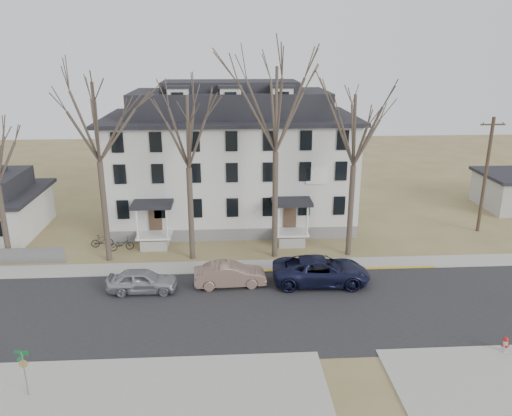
{
  "coord_description": "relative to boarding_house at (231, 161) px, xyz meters",
  "views": [
    {
      "loc": [
        -2.39,
        -23.93,
        14.78
      ],
      "look_at": [
        -0.41,
        9.0,
        4.02
      ],
      "focal_mm": 35.0,
      "sensor_mm": 36.0,
      "label": 1
    }
  ],
  "objects": [
    {
      "name": "ground",
      "position": [
        2.0,
        -17.95,
        -5.38
      ],
      "size": [
        120.0,
        120.0,
        0.0
      ],
      "primitive_type": "plane",
      "color": "olive",
      "rests_on": "ground"
    },
    {
      "name": "car_navy",
      "position": [
        5.59,
        -12.76,
        -4.51
      ],
      "size": [
        6.4,
        3.15,
        1.75
      ],
      "primitive_type": "imported",
      "rotation": [
        0.0,
        0.0,
        1.53
      ],
      "color": "black",
      "rests_on": "ground"
    },
    {
      "name": "boarding_house",
      "position": [
        0.0,
        0.0,
        0.0
      ],
      "size": [
        20.8,
        12.36,
        12.05
      ],
      "color": "slate",
      "rests_on": "ground"
    },
    {
      "name": "yellow_curb",
      "position": [
        7.0,
        -10.85,
        -5.38
      ],
      "size": [
        14.0,
        0.25,
        0.06
      ],
      "primitive_type": "cube",
      "color": "gold",
      "rests_on": "ground"
    },
    {
      "name": "tree_mid_right",
      "position": [
        8.5,
        -8.15,
        4.22
      ],
      "size": [
        7.8,
        7.8,
        12.74
      ],
      "color": "#473B31",
      "rests_on": "ground"
    },
    {
      "name": "tree_mid_left",
      "position": [
        -3.0,
        -8.15,
        4.22
      ],
      "size": [
        7.8,
        7.8,
        12.74
      ],
      "color": "#473B31",
      "rests_on": "ground"
    },
    {
      "name": "tree_far_left",
      "position": [
        -9.0,
        -8.15,
        4.96
      ],
      "size": [
        8.4,
        8.4,
        13.72
      ],
      "color": "#473B31",
      "rests_on": "ground"
    },
    {
      "name": "utility_pole_far",
      "position": [
        20.5,
        -3.95,
        -0.47
      ],
      "size": [
        2.0,
        0.28,
        9.5
      ],
      "color": "#3D3023",
      "rests_on": "ground"
    },
    {
      "name": "bicycle_left",
      "position": [
        -8.43,
        -6.48,
        -4.9
      ],
      "size": [
        1.94,
        1.0,
        0.97
      ],
      "primitive_type": "imported",
      "rotation": [
        0.0,
        0.0,
        1.78
      ],
      "color": "black",
      "rests_on": "ground"
    },
    {
      "name": "near_sidewalk_left",
      "position": [
        -6.0,
        -22.95,
        -5.38
      ],
      "size": [
        20.0,
        5.0,
        0.08
      ],
      "primitive_type": "cube",
      "color": "#A09F97",
      "rests_on": "ground"
    },
    {
      "name": "tree_center",
      "position": [
        3.0,
        -8.15,
        5.71
      ],
      "size": [
        9.0,
        9.0,
        14.7
      ],
      "color": "#473B31",
      "rests_on": "ground"
    },
    {
      "name": "far_sidewalk",
      "position": [
        2.0,
        -9.95,
        -5.38
      ],
      "size": [
        120.0,
        2.0,
        0.08
      ],
      "primitive_type": "cube",
      "color": "#A09F97",
      "rests_on": "ground"
    },
    {
      "name": "main_road",
      "position": [
        2.0,
        -15.95,
        -5.38
      ],
      "size": [
        120.0,
        10.0,
        0.04
      ],
      "primitive_type": "cube",
      "color": "#27272A",
      "rests_on": "ground"
    },
    {
      "name": "car_tan",
      "position": [
        -0.3,
        -12.74,
        -4.62
      ],
      "size": [
        4.68,
        1.87,
        1.51
      ],
      "primitive_type": "imported",
      "rotation": [
        0.0,
        0.0,
        1.63
      ],
      "color": "#826558",
      "rests_on": "ground"
    },
    {
      "name": "fire_hydrant",
      "position": [
        13.42,
        -21.01,
        -4.92
      ],
      "size": [
        0.38,
        0.36,
        0.91
      ],
      "color": "#B7B7BA",
      "rests_on": "ground"
    },
    {
      "name": "car_silver",
      "position": [
        -5.8,
        -13.26,
        -4.64
      ],
      "size": [
        4.37,
        1.82,
        1.48
      ],
      "primitive_type": "imported",
      "rotation": [
        0.0,
        0.0,
        1.55
      ],
      "color": "#9A9DA5",
      "rests_on": "ground"
    },
    {
      "name": "bicycle_right",
      "position": [
        -10.02,
        -5.76,
        -4.88
      ],
      "size": [
        1.72,
        0.69,
        1.01
      ],
      "primitive_type": "imported",
      "rotation": [
        0.0,
        0.0,
        1.71
      ],
      "color": "black",
      "rests_on": "ground"
    },
    {
      "name": "street_sign",
      "position": [
        -9.34,
        -22.91,
        -3.81
      ],
      "size": [
        0.66,
        0.66,
        2.32
      ],
      "rotation": [
        0.0,
        0.0,
        -0.23
      ],
      "color": "gray",
      "rests_on": "ground"
    }
  ]
}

